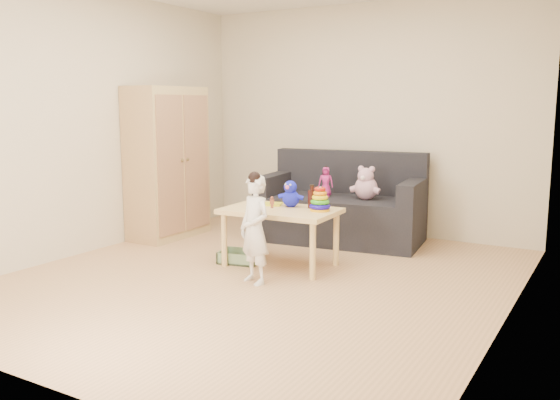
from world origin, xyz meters
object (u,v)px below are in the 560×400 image
Objects in this scene: wardrobe at (167,163)px; play_table at (280,237)px; toddler at (255,231)px; sofa at (340,219)px.

play_table is at bearing -14.35° from wardrobe.
toddler is at bearing -81.66° from play_table.
wardrobe is 2.09m from toddler.
wardrobe reaches higher than toddler.
wardrobe is 1.88× the size of toddler.
play_table is (1.71, -0.44, -0.56)m from wardrobe.
wardrobe is at bearing 172.50° from toddler.
play_table is at bearing 119.88° from toddler.
sofa is at bearing 23.62° from wardrobe.
sofa is (1.76, 0.77, -0.59)m from wardrobe.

